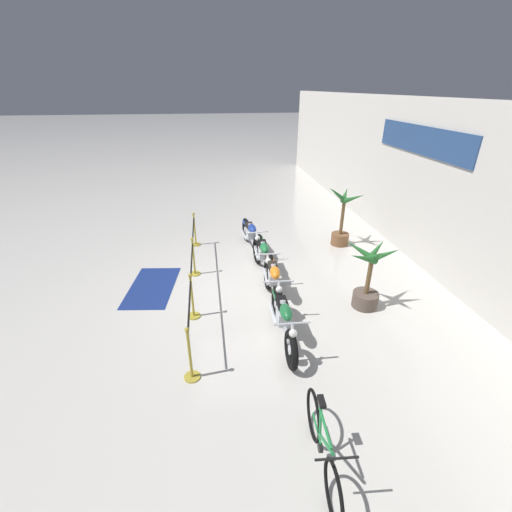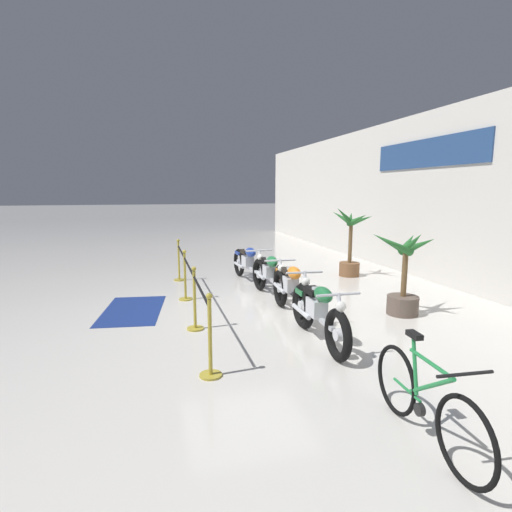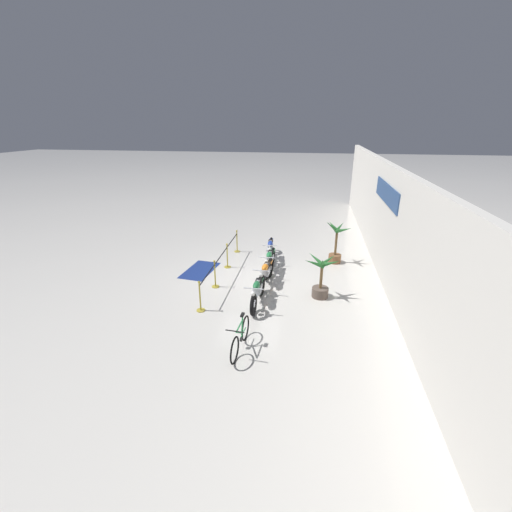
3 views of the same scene
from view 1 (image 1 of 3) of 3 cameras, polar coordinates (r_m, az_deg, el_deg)
The scene contains 14 objects.
ground_plane at distance 8.43m, azimuth -2.76°, elevation -5.34°, with size 120.00×120.00×0.00m, color silver.
back_wall at distance 9.47m, azimuth 29.90°, elevation 8.68°, with size 28.00×0.29×4.20m.
motorcycle_blue_0 at distance 10.09m, azimuth -0.85°, elevation 3.31°, with size 2.34×0.62×0.94m.
motorcycle_green_1 at distance 8.89m, azimuth 1.23°, elevation -0.05°, with size 2.35×0.62×0.94m.
motorcycle_orange_2 at distance 7.77m, azimuth 2.95°, elevation -4.30°, with size 2.37×0.62×0.96m.
motorcycle_green_3 at distance 6.61m, azimuth 4.59°, elevation -10.68°, with size 2.12×0.62×0.93m.
bicycle at distance 4.98m, azimuth 11.01°, elevation -28.89°, with size 1.72×0.48×0.96m.
potted_palm_left_of_row at distance 10.74m, azimuth 14.13°, elevation 5.76°, with size 1.14×1.09×1.89m.
potted_palm_right_of_row at distance 7.82m, azimuth 18.14°, elevation -3.90°, with size 0.94×1.19×1.59m.
stanchion_far_left at distance 9.11m, azimuth -10.40°, elevation 1.50°, with size 5.58×0.28×1.05m.
stanchion_mid_left at distance 8.99m, azimuth -10.27°, elevation -1.00°, with size 0.28×0.28×1.05m.
stanchion_mid_right at distance 7.38m, azimuth -10.51°, elevation -7.62°, with size 0.28×0.28×1.05m.
stanchion_far_right at distance 6.02m, azimuth -10.86°, elevation -16.87°, with size 0.28×0.28×1.05m.
floor_banner at distance 8.84m, azimuth -16.93°, elevation -4.95°, with size 1.94×1.06×0.01m, color navy.
Camera 1 is at (7.14, -0.63, 4.44)m, focal length 24.00 mm.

